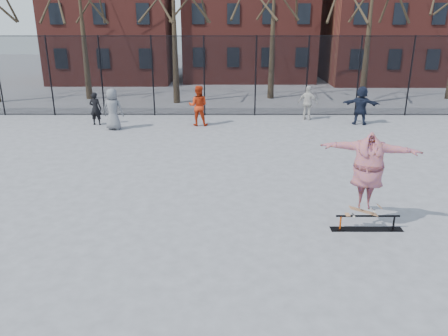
{
  "coord_description": "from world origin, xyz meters",
  "views": [
    {
      "loc": [
        -0.35,
        -9.31,
        4.93
      ],
      "look_at": [
        -0.37,
        1.5,
        1.13
      ],
      "focal_mm": 35.0,
      "sensor_mm": 36.0,
      "label": 1
    }
  ],
  "objects_px": {
    "skateboard": "(363,213)",
    "bystander_red": "(198,106)",
    "skate_rail": "(367,224)",
    "bystander_black": "(96,109)",
    "bystander_grey": "(113,109)",
    "bystander_white": "(308,103)",
    "bystander_navy": "(361,105)",
    "skater": "(367,176)"
  },
  "relations": [
    {
      "from": "bystander_black",
      "to": "skater",
      "type": "bearing_deg",
      "value": 136.54
    },
    {
      "from": "skater",
      "to": "bystander_grey",
      "type": "relative_size",
      "value": 1.22
    },
    {
      "from": "skate_rail",
      "to": "skateboard",
      "type": "height_order",
      "value": "skateboard"
    },
    {
      "from": "skater",
      "to": "bystander_grey",
      "type": "distance_m",
      "value": 12.9
    },
    {
      "from": "bystander_grey",
      "to": "bystander_black",
      "type": "xyz_separation_m",
      "value": [
        -1.05,
        0.91,
        -0.16
      ]
    },
    {
      "from": "bystander_white",
      "to": "bystander_navy",
      "type": "relative_size",
      "value": 0.92
    },
    {
      "from": "bystander_red",
      "to": "bystander_white",
      "type": "distance_m",
      "value": 5.46
    },
    {
      "from": "skate_rail",
      "to": "bystander_white",
      "type": "distance_m",
      "value": 11.82
    },
    {
      "from": "bystander_red",
      "to": "bystander_white",
      "type": "bearing_deg",
      "value": -162.93
    },
    {
      "from": "skate_rail",
      "to": "bystander_black",
      "type": "relative_size",
      "value": 1.13
    },
    {
      "from": "skateboard",
      "to": "bystander_red",
      "type": "bearing_deg",
      "value": 113.29
    },
    {
      "from": "bystander_black",
      "to": "bystander_red",
      "type": "bearing_deg",
      "value": -175.95
    },
    {
      "from": "skateboard",
      "to": "bystander_grey",
      "type": "distance_m",
      "value": 12.9
    },
    {
      "from": "skateboard",
      "to": "bystander_navy",
      "type": "height_order",
      "value": "bystander_navy"
    },
    {
      "from": "bystander_grey",
      "to": "bystander_red",
      "type": "xyz_separation_m",
      "value": [
        3.8,
        0.81,
        0.0
      ]
    },
    {
      "from": "bystander_navy",
      "to": "bystander_grey",
      "type": "bearing_deg",
      "value": 19.19
    },
    {
      "from": "bystander_red",
      "to": "bystander_grey",
      "type": "bearing_deg",
      "value": 16.71
    },
    {
      "from": "bystander_navy",
      "to": "bystander_red",
      "type": "bearing_deg",
      "value": 15.65
    },
    {
      "from": "bystander_red",
      "to": "skateboard",
      "type": "bearing_deg",
      "value": 118.01
    },
    {
      "from": "skate_rail",
      "to": "bystander_black",
      "type": "xyz_separation_m",
      "value": [
        -9.54,
        10.72,
        0.62
      ]
    },
    {
      "from": "skateboard",
      "to": "bystander_navy",
      "type": "relative_size",
      "value": 0.42
    },
    {
      "from": "bystander_red",
      "to": "bystander_navy",
      "type": "distance_m",
      "value": 7.65
    },
    {
      "from": "bystander_red",
      "to": "bystander_navy",
      "type": "bearing_deg",
      "value": -173.84
    },
    {
      "from": "bystander_red",
      "to": "bystander_navy",
      "type": "height_order",
      "value": "bystander_red"
    },
    {
      "from": "bystander_black",
      "to": "bystander_white",
      "type": "xyz_separation_m",
      "value": [
        10.18,
        1.07,
        0.06
      ]
    },
    {
      "from": "skateboard",
      "to": "bystander_white",
      "type": "relative_size",
      "value": 0.46
    },
    {
      "from": "skateboard",
      "to": "skater",
      "type": "bearing_deg",
      "value": 0.0
    },
    {
      "from": "skater",
      "to": "bystander_navy",
      "type": "distance_m",
      "value": 11.25
    },
    {
      "from": "skate_rail",
      "to": "skater",
      "type": "distance_m",
      "value": 1.25
    },
    {
      "from": "skateboard",
      "to": "skate_rail",
      "type": "bearing_deg",
      "value": 0.0
    },
    {
      "from": "bystander_grey",
      "to": "bystander_red",
      "type": "distance_m",
      "value": 3.88
    },
    {
      "from": "bystander_red",
      "to": "skate_rail",
      "type": "bearing_deg",
      "value": 118.57
    },
    {
      "from": "bystander_black",
      "to": "bystander_white",
      "type": "relative_size",
      "value": 0.93
    },
    {
      "from": "bystander_red",
      "to": "bystander_white",
      "type": "height_order",
      "value": "bystander_red"
    },
    {
      "from": "bystander_white",
      "to": "skateboard",
      "type": "bearing_deg",
      "value": 112.2
    },
    {
      "from": "bystander_grey",
      "to": "skateboard",
      "type": "bearing_deg",
      "value": 138.29
    },
    {
      "from": "skate_rail",
      "to": "bystander_navy",
      "type": "bearing_deg",
      "value": 74.69
    },
    {
      "from": "skateboard",
      "to": "bystander_grey",
      "type": "bearing_deg",
      "value": 130.45
    },
    {
      "from": "skate_rail",
      "to": "bystander_red",
      "type": "distance_m",
      "value": 11.63
    },
    {
      "from": "bystander_grey",
      "to": "bystander_black",
      "type": "relative_size",
      "value": 1.2
    },
    {
      "from": "bystander_grey",
      "to": "bystander_white",
      "type": "xyz_separation_m",
      "value": [
        9.13,
        1.97,
        -0.1
      ]
    },
    {
      "from": "bystander_red",
      "to": "bystander_black",
      "type": "bearing_deg",
      "value": 3.52
    }
  ]
}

